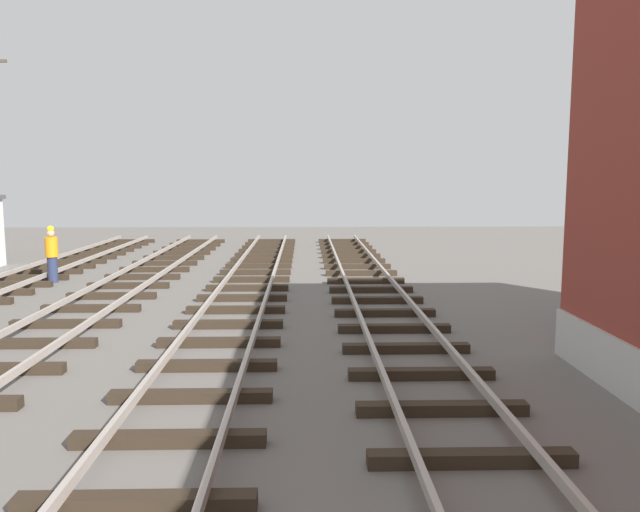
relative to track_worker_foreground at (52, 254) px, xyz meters
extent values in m
cube|color=#2D2319|center=(10.25, -13.30, -0.84)|extent=(2.50, 0.24, 0.18)
cube|color=#2D2319|center=(10.25, -11.69, -0.84)|extent=(2.50, 0.24, 0.18)
cube|color=#2D2319|center=(10.25, -10.08, -0.84)|extent=(2.50, 0.24, 0.18)
cube|color=#2D2319|center=(10.25, -8.48, -0.84)|extent=(2.50, 0.24, 0.18)
cube|color=#2D2319|center=(10.25, -6.87, -0.84)|extent=(2.50, 0.24, 0.18)
cube|color=#2D2319|center=(10.25, -5.27, -0.84)|extent=(2.50, 0.24, 0.18)
cube|color=#2D2319|center=(10.25, -3.66, -0.84)|extent=(2.50, 0.24, 0.18)
cube|color=#2D2319|center=(10.25, -2.05, -0.84)|extent=(2.50, 0.24, 0.18)
cube|color=#2D2319|center=(10.25, -0.45, -0.84)|extent=(2.50, 0.24, 0.18)
cube|color=#2D2319|center=(10.25, 1.16, -0.84)|extent=(2.50, 0.24, 0.18)
cube|color=#2D2319|center=(10.25, 2.76, -0.84)|extent=(2.50, 0.24, 0.18)
cube|color=#2D2319|center=(10.25, 4.37, -0.84)|extent=(2.50, 0.24, 0.18)
cube|color=#2D2319|center=(10.25, 5.98, -0.84)|extent=(2.50, 0.24, 0.18)
cube|color=#2D2319|center=(10.25, 7.58, -0.84)|extent=(2.50, 0.24, 0.18)
cube|color=#2D2319|center=(10.25, 9.19, -0.84)|extent=(2.50, 0.24, 0.18)
cube|color=#2D2319|center=(10.25, 10.80, -0.84)|extent=(2.50, 0.24, 0.18)
cube|color=#2D2319|center=(10.25, 12.40, -0.84)|extent=(2.50, 0.24, 0.18)
cube|color=#2D2319|center=(6.52, -14.22, -0.84)|extent=(2.50, 0.24, 0.18)
cube|color=#2D2319|center=(6.52, -12.65, -0.84)|extent=(2.50, 0.24, 0.18)
cube|color=#2D2319|center=(6.52, -11.08, -0.84)|extent=(2.50, 0.24, 0.18)
cube|color=#2D2319|center=(6.52, -9.52, -0.84)|extent=(2.50, 0.24, 0.18)
cube|color=#2D2319|center=(6.52, -7.95, -0.84)|extent=(2.50, 0.24, 0.18)
cube|color=#2D2319|center=(6.52, -6.38, -0.84)|extent=(2.50, 0.24, 0.18)
cube|color=#2D2319|center=(6.52, -4.82, -0.84)|extent=(2.50, 0.24, 0.18)
cube|color=#2D2319|center=(6.52, -3.25, -0.84)|extent=(2.50, 0.24, 0.18)
cube|color=#2D2319|center=(6.52, -1.68, -0.84)|extent=(2.50, 0.24, 0.18)
cube|color=#2D2319|center=(6.52, -0.11, -0.84)|extent=(2.50, 0.24, 0.18)
cube|color=#2D2319|center=(6.52, 1.45, -0.84)|extent=(2.50, 0.24, 0.18)
cube|color=#2D2319|center=(6.52, 3.02, -0.84)|extent=(2.50, 0.24, 0.18)
cube|color=#2D2319|center=(6.52, 4.59, -0.84)|extent=(2.50, 0.24, 0.18)
cube|color=#2D2319|center=(6.52, 6.15, -0.84)|extent=(2.50, 0.24, 0.18)
cube|color=#2D2319|center=(6.52, 7.72, -0.84)|extent=(2.50, 0.24, 0.18)
cube|color=#2D2319|center=(6.52, 9.29, -0.84)|extent=(2.50, 0.24, 0.18)
cube|color=#2D2319|center=(6.52, 10.85, -0.84)|extent=(2.50, 0.24, 0.18)
cube|color=#2D2319|center=(6.52, 12.42, -0.84)|extent=(2.50, 0.24, 0.18)
cube|color=#2D2319|center=(2.78, -7.93, -0.84)|extent=(2.50, 0.24, 0.18)
cube|color=#2D2319|center=(2.78, -6.24, -0.84)|extent=(2.50, 0.24, 0.18)
cube|color=#2D2319|center=(2.78, -4.55, -0.84)|extent=(2.50, 0.24, 0.18)
cube|color=#2D2319|center=(2.78, -2.86, -0.84)|extent=(2.50, 0.24, 0.18)
cube|color=#2D2319|center=(2.78, -1.17, -0.84)|extent=(2.50, 0.24, 0.18)
cube|color=#2D2319|center=(2.78, 0.52, -0.84)|extent=(2.50, 0.24, 0.18)
cube|color=#2D2319|center=(2.78, 2.22, -0.84)|extent=(2.50, 0.24, 0.18)
cube|color=#2D2319|center=(2.78, 3.91, -0.84)|extent=(2.50, 0.24, 0.18)
cube|color=#2D2319|center=(2.78, 5.60, -0.84)|extent=(2.50, 0.24, 0.18)
cube|color=#2D2319|center=(2.78, 7.29, -0.84)|extent=(2.50, 0.24, 0.18)
cube|color=#2D2319|center=(2.78, 8.98, -0.84)|extent=(2.50, 0.24, 0.18)
cube|color=#2D2319|center=(2.78, 10.67, -0.84)|extent=(2.50, 0.24, 0.18)
cube|color=#2D2319|center=(2.78, 12.36, -0.84)|extent=(2.50, 0.24, 0.18)
cube|color=#2D2319|center=(-0.95, -0.85, -0.84)|extent=(2.50, 0.24, 0.18)
cube|color=#2D2319|center=(-0.95, 0.49, -0.84)|extent=(2.50, 0.24, 0.18)
cube|color=#2D2319|center=(-0.95, 1.83, -0.84)|extent=(2.50, 0.24, 0.18)
cube|color=#2D2319|center=(-0.95, 3.17, -0.84)|extent=(2.50, 0.24, 0.18)
cube|color=#2D2319|center=(-0.95, 4.50, -0.84)|extent=(2.50, 0.24, 0.18)
cube|color=#2D2319|center=(-0.95, 5.84, -0.84)|extent=(2.50, 0.24, 0.18)
cube|color=#2D2319|center=(-0.95, 7.18, -0.84)|extent=(2.50, 0.24, 0.18)
cube|color=#2D2319|center=(-0.95, 8.52, -0.84)|extent=(2.50, 0.24, 0.18)
cube|color=#2D2319|center=(-0.95, 9.86, -0.84)|extent=(2.50, 0.24, 0.18)
cube|color=#2D2319|center=(-0.95, 11.20, -0.84)|extent=(2.50, 0.24, 0.18)
cube|color=#2D2319|center=(-0.95, 12.54, -0.84)|extent=(2.50, 0.24, 0.18)
cylinder|color=#262D4C|center=(0.00, 0.00, -0.50)|extent=(0.32, 0.32, 0.85)
cylinder|color=orange|center=(0.00, 0.00, 0.25)|extent=(0.40, 0.40, 0.65)
sphere|color=tan|center=(0.00, 0.00, 0.69)|extent=(0.24, 0.24, 0.24)
sphere|color=yellow|center=(0.00, 0.00, 0.83)|extent=(0.22, 0.22, 0.22)
camera|label=1|loc=(8.27, -20.28, 2.49)|focal=34.79mm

